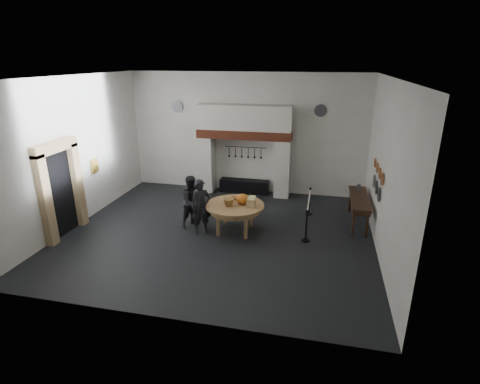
% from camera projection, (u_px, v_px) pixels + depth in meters
% --- Properties ---
extents(floor, '(9.00, 8.00, 0.02)m').
position_uv_depth(floor, '(219.00, 233.00, 11.25)').
color(floor, black).
rests_on(floor, ground).
extents(ceiling, '(9.00, 8.00, 0.02)m').
position_uv_depth(ceiling, '(215.00, 77.00, 9.73)').
color(ceiling, silver).
rests_on(ceiling, wall_back).
extents(wall_back, '(9.00, 0.02, 4.50)m').
position_uv_depth(wall_back, '(246.00, 134.00, 14.16)').
color(wall_back, white).
rests_on(wall_back, floor).
extents(wall_front, '(9.00, 0.02, 4.50)m').
position_uv_depth(wall_front, '(157.00, 216.00, 6.82)').
color(wall_front, white).
rests_on(wall_front, floor).
extents(wall_left, '(0.02, 8.00, 4.50)m').
position_uv_depth(wall_left, '(75.00, 152.00, 11.41)').
color(wall_left, white).
rests_on(wall_left, floor).
extents(wall_right, '(0.02, 8.00, 4.50)m').
position_uv_depth(wall_right, '(386.00, 171.00, 9.57)').
color(wall_right, white).
rests_on(wall_right, floor).
extents(chimney_pier_left, '(0.55, 0.70, 2.15)m').
position_uv_depth(chimney_pier_left, '(207.00, 164.00, 14.54)').
color(chimney_pier_left, silver).
rests_on(chimney_pier_left, floor).
extents(chimney_pier_right, '(0.55, 0.70, 2.15)m').
position_uv_depth(chimney_pier_right, '(283.00, 168.00, 13.94)').
color(chimney_pier_right, silver).
rests_on(chimney_pier_right, floor).
extents(hearth_brick_band, '(3.50, 0.72, 0.32)m').
position_uv_depth(hearth_brick_band, '(244.00, 134.00, 13.82)').
color(hearth_brick_band, '#9E442B').
rests_on(hearth_brick_band, chimney_pier_left).
extents(chimney_hood, '(3.50, 0.70, 0.90)m').
position_uv_depth(chimney_hood, '(244.00, 117.00, 13.61)').
color(chimney_hood, silver).
rests_on(chimney_hood, hearth_brick_band).
extents(iron_range, '(1.90, 0.45, 0.50)m').
position_uv_depth(iron_range, '(244.00, 186.00, 14.58)').
color(iron_range, black).
rests_on(iron_range, floor).
extents(utensil_rail, '(1.60, 0.02, 0.02)m').
position_uv_depth(utensil_rail, '(246.00, 147.00, 14.26)').
color(utensil_rail, black).
rests_on(utensil_rail, wall_back).
extents(door_recess, '(0.04, 1.10, 2.50)m').
position_uv_depth(door_recess, '(60.00, 194.00, 10.83)').
color(door_recess, black).
rests_on(door_recess, floor).
extents(door_jamb_near, '(0.22, 0.30, 2.60)m').
position_uv_depth(door_jamb_near, '(46.00, 201.00, 10.15)').
color(door_jamb_near, tan).
rests_on(door_jamb_near, floor).
extents(door_jamb_far, '(0.22, 0.30, 2.60)m').
position_uv_depth(door_jamb_far, '(77.00, 185.00, 11.43)').
color(door_jamb_far, tan).
rests_on(door_jamb_far, floor).
extents(door_lintel, '(0.22, 1.70, 0.30)m').
position_uv_depth(door_lintel, '(55.00, 147.00, 10.33)').
color(door_lintel, tan).
rests_on(door_lintel, door_jamb_near).
extents(wall_plaque, '(0.05, 0.34, 0.44)m').
position_uv_depth(wall_plaque, '(95.00, 166.00, 12.36)').
color(wall_plaque, gold).
rests_on(wall_plaque, wall_left).
extents(work_table, '(1.89, 1.89, 0.07)m').
position_uv_depth(work_table, '(235.00, 205.00, 11.09)').
color(work_table, tan).
rests_on(work_table, floor).
extents(pumpkin, '(0.36, 0.36, 0.31)m').
position_uv_depth(pumpkin, '(242.00, 199.00, 11.08)').
color(pumpkin, orange).
rests_on(pumpkin, work_table).
extents(cheese_block_big, '(0.22, 0.22, 0.24)m').
position_uv_depth(cheese_block_big, '(251.00, 203.00, 10.89)').
color(cheese_block_big, '#D1C27C').
rests_on(cheese_block_big, work_table).
extents(cheese_block_small, '(0.18, 0.18, 0.20)m').
position_uv_depth(cheese_block_small, '(252.00, 199.00, 11.18)').
color(cheese_block_small, '#FCFA97').
rests_on(cheese_block_small, work_table).
extents(wicker_basket, '(0.35, 0.35, 0.22)m').
position_uv_depth(wicker_basket, '(229.00, 202.00, 10.93)').
color(wicker_basket, '#9F6D3A').
rests_on(wicker_basket, work_table).
extents(bread_loaf, '(0.31, 0.18, 0.13)m').
position_uv_depth(bread_loaf, '(234.00, 198.00, 11.40)').
color(bread_loaf, '#905F33').
rests_on(bread_loaf, work_table).
extents(visitor_near, '(0.73, 0.66, 1.67)m').
position_uv_depth(visitor_near, '(201.00, 207.00, 10.99)').
color(visitor_near, black).
rests_on(visitor_near, floor).
extents(visitor_far, '(0.96, 1.01, 1.64)m').
position_uv_depth(visitor_far, '(193.00, 202.00, 11.44)').
color(visitor_far, black).
rests_on(visitor_far, floor).
extents(side_table, '(0.55, 2.20, 0.06)m').
position_uv_depth(side_table, '(360.00, 198.00, 11.58)').
color(side_table, '#392514').
rests_on(side_table, floor).
extents(pewter_jug, '(0.12, 0.12, 0.22)m').
position_uv_depth(pewter_jug, '(359.00, 188.00, 12.08)').
color(pewter_jug, '#525257').
rests_on(pewter_jug, side_table).
extents(copper_pan_a, '(0.03, 0.34, 0.34)m').
position_uv_depth(copper_pan_a, '(382.00, 179.00, 9.86)').
color(copper_pan_a, '#C6662D').
rests_on(copper_pan_a, wall_right).
extents(copper_pan_b, '(0.03, 0.32, 0.32)m').
position_uv_depth(copper_pan_b, '(380.00, 173.00, 10.37)').
color(copper_pan_b, '#C6662D').
rests_on(copper_pan_b, wall_right).
extents(copper_pan_c, '(0.03, 0.30, 0.30)m').
position_uv_depth(copper_pan_c, '(377.00, 168.00, 10.87)').
color(copper_pan_c, '#C6662D').
rests_on(copper_pan_c, wall_right).
extents(copper_pan_d, '(0.03, 0.28, 0.28)m').
position_uv_depth(copper_pan_d, '(375.00, 163.00, 11.38)').
color(copper_pan_d, '#C6662D').
rests_on(copper_pan_d, wall_right).
extents(pewter_plate_left, '(0.03, 0.40, 0.40)m').
position_uv_depth(pewter_plate_left, '(379.00, 194.00, 10.21)').
color(pewter_plate_left, '#4C4C51').
rests_on(pewter_plate_left, wall_right).
extents(pewter_plate_mid, '(0.03, 0.40, 0.40)m').
position_uv_depth(pewter_plate_mid, '(376.00, 187.00, 10.76)').
color(pewter_plate_mid, '#4C4C51').
rests_on(pewter_plate_mid, wall_right).
extents(pewter_plate_right, '(0.03, 0.40, 0.40)m').
position_uv_depth(pewter_plate_right, '(374.00, 181.00, 11.32)').
color(pewter_plate_right, '#4C4C51').
rests_on(pewter_plate_right, wall_right).
extents(pewter_plate_back_left, '(0.44, 0.03, 0.44)m').
position_uv_depth(pewter_plate_back_left, '(177.00, 107.00, 14.36)').
color(pewter_plate_back_left, '#4C4C51').
rests_on(pewter_plate_back_left, wall_back).
extents(pewter_plate_back_right, '(0.44, 0.03, 0.44)m').
position_uv_depth(pewter_plate_back_right, '(321.00, 111.00, 13.25)').
color(pewter_plate_back_right, '#4C4C51').
rests_on(pewter_plate_back_right, wall_back).
extents(barrier_post_near, '(0.05, 0.05, 0.90)m').
position_uv_depth(barrier_post_near, '(306.00, 227.00, 10.62)').
color(barrier_post_near, black).
rests_on(barrier_post_near, floor).
extents(barrier_post_far, '(0.05, 0.05, 0.90)m').
position_uv_depth(barrier_post_far, '(310.00, 202.00, 12.45)').
color(barrier_post_far, black).
rests_on(barrier_post_far, floor).
extents(barrier_rope, '(0.04, 2.00, 0.04)m').
position_uv_depth(barrier_rope, '(309.00, 201.00, 11.40)').
color(barrier_rope, white).
rests_on(barrier_rope, barrier_post_near).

